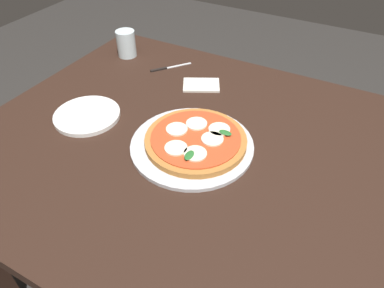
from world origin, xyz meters
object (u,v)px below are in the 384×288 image
at_px(dining_table, 213,170).
at_px(plate_white, 87,115).
at_px(pizza, 196,140).
at_px(serving_tray, 192,145).
at_px(knife, 166,68).
at_px(glass_cup, 126,44).
at_px(napkin, 201,85).

height_order(dining_table, plate_white, plate_white).
bearing_deg(pizza, plate_white, -173.62).
xyz_separation_m(serving_tray, pizza, (0.01, 0.01, 0.02)).
relative_size(dining_table, serving_tray, 4.06).
height_order(plate_white, knife, plate_white).
relative_size(serving_tray, plate_white, 1.70).
height_order(knife, glass_cup, glass_cup).
height_order(dining_table, napkin, napkin).
xyz_separation_m(serving_tray, plate_white, (-0.37, -0.03, 0.00)).
xyz_separation_m(dining_table, napkin, (-0.19, 0.29, 0.09)).
relative_size(pizza, plate_white, 1.40).
distance_m(pizza, glass_cup, 0.64).
relative_size(serving_tray, pizza, 1.21).
bearing_deg(glass_cup, knife, -5.86).
height_order(plate_white, glass_cup, glass_cup).
xyz_separation_m(plate_white, napkin, (0.23, 0.34, -0.00)).
xyz_separation_m(plate_white, glass_cup, (-0.14, 0.41, 0.05)).
distance_m(dining_table, knife, 0.51).
xyz_separation_m(plate_white, knife, (0.05, 0.39, -0.00)).
xyz_separation_m(knife, glass_cup, (-0.20, 0.02, 0.05)).
relative_size(pizza, glass_cup, 2.83).
distance_m(serving_tray, knife, 0.47).
bearing_deg(glass_cup, pizza, -35.63).
bearing_deg(serving_tray, pizza, 45.22).
relative_size(serving_tray, glass_cup, 3.42).
bearing_deg(plate_white, serving_tray, 5.27).
bearing_deg(pizza, glass_cup, 144.37).
bearing_deg(knife, serving_tray, -49.01).
bearing_deg(knife, dining_table, -42.15).
relative_size(napkin, knife, 0.93).
bearing_deg(plate_white, glass_cup, 109.22).
bearing_deg(glass_cup, serving_tray, -36.64).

